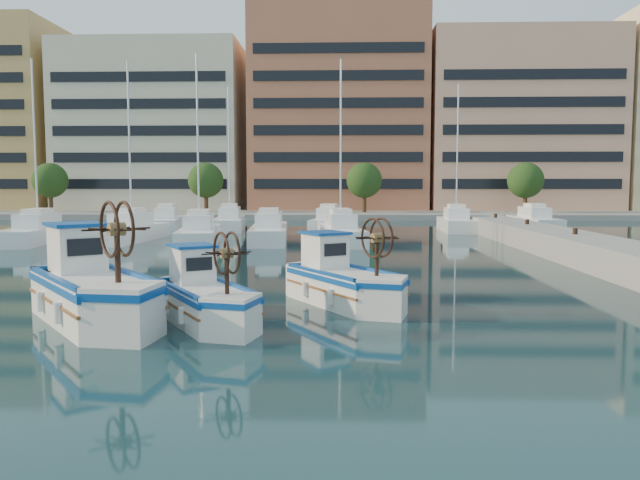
# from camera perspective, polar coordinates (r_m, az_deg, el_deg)

# --- Properties ---
(ground) EXTENTS (300.00, 300.00, 0.00)m
(ground) POSITION_cam_1_polar(r_m,az_deg,el_deg) (17.57, -2.78, -6.84)
(ground) COLOR #193F42
(ground) RESTS_ON ground
(quay) EXTENTS (3.00, 60.00, 1.20)m
(quay) POSITION_cam_1_polar(r_m,az_deg,el_deg) (27.83, 26.52, -1.72)
(quay) COLOR gray
(quay) RESTS_ON ground
(waterfront) EXTENTS (180.00, 40.00, 25.60)m
(waterfront) POSITION_cam_1_polar(r_m,az_deg,el_deg) (82.88, 7.48, 10.15)
(waterfront) COLOR gray
(waterfront) RESTS_ON ground
(yacht_marina) EXTENTS (38.26, 22.59, 11.50)m
(yacht_marina) POSITION_cam_1_polar(r_m,az_deg,el_deg) (44.88, -4.52, 1.05)
(yacht_marina) COLOR white
(yacht_marina) RESTS_ON ground
(fishing_boat_a) EXTENTS (4.74, 5.23, 3.26)m
(fishing_boat_a) POSITION_cam_1_polar(r_m,az_deg,el_deg) (17.64, -20.20, -4.13)
(fishing_boat_a) COLOR white
(fishing_boat_a) RESTS_ON ground
(fishing_boat_b) EXTENTS (3.40, 4.15, 2.52)m
(fishing_boat_b) POSITION_cam_1_polar(r_m,az_deg,el_deg) (16.77, -10.57, -5.07)
(fishing_boat_b) COLOR white
(fishing_boat_b) RESTS_ON ground
(fishing_boat_c) EXTENTS (3.69, 4.48, 2.73)m
(fishing_boat_c) POSITION_cam_1_polar(r_m,az_deg,el_deg) (18.98, 1.99, -3.64)
(fishing_boat_c) COLOR white
(fishing_boat_c) RESTS_ON ground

